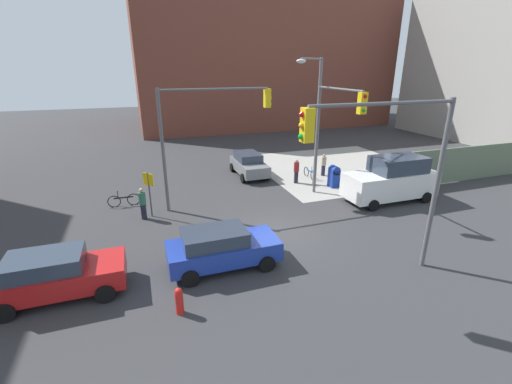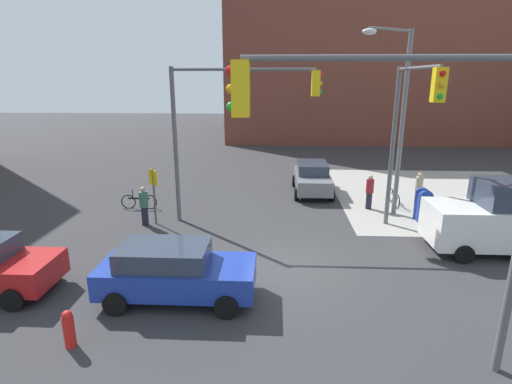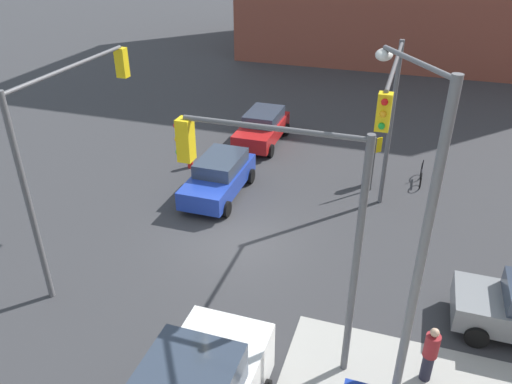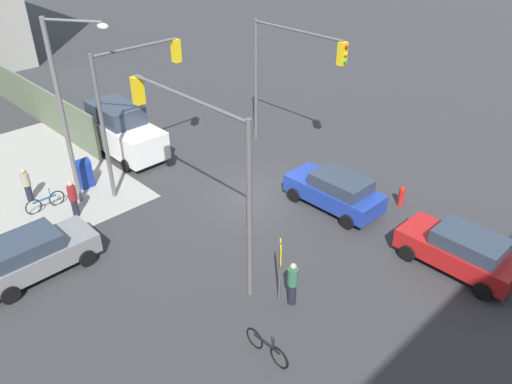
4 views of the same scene
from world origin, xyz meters
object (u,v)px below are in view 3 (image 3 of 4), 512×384
traffic_signal_se_corner (70,129)px  traffic_signal_ne_corner (288,206)px  street_lamp_corner (414,231)px  pedestrian_crossing (369,167)px  traffic_signal_nw_corner (389,112)px  hatchback_blue (219,176)px  bicycle_at_crosswalk (421,175)px  fire_hydrant (190,158)px  pedestrian_waiting (430,354)px  coupe_red (262,127)px

traffic_signal_se_corner → traffic_signal_ne_corner: bearing=73.2°
street_lamp_corner → pedestrian_crossing: street_lamp_corner is taller
traffic_signal_nw_corner → hatchback_blue: traffic_signal_nw_corner is taller
traffic_signal_ne_corner → bicycle_at_crosswalk: size_ratio=3.71×
pedestrian_crossing → bicycle_at_crosswalk: size_ratio=0.97×
fire_hydrant → pedestrian_waiting: (9.20, 10.70, 0.38)m
traffic_signal_se_corner → hatchback_blue: bearing=154.6°
pedestrian_crossing → bicycle_at_crosswalk: (-1.00, 2.20, -0.53)m
street_lamp_corner → fire_hydrant: 14.55m
traffic_signal_ne_corner → street_lamp_corner: (0.39, 2.73, 0.14)m
fire_hydrant → pedestrian_waiting: bearing=49.3°
coupe_red → hatchback_blue: bearing=-0.5°
hatchback_blue → pedestrian_waiting: bearing=49.3°
traffic_signal_ne_corner → hatchback_blue: 9.71m
street_lamp_corner → pedestrian_waiting: (-0.69, 0.91, -3.83)m
pedestrian_crossing → street_lamp_corner: bearing=152.8°
pedestrian_waiting → pedestrian_crossing: bearing=173.9°
traffic_signal_se_corner → street_lamp_corner: size_ratio=0.81×
coupe_red → pedestrian_waiting: size_ratio=2.54×
traffic_signal_nw_corner → pedestrian_waiting: (6.34, 2.00, -3.80)m
traffic_signal_ne_corner → fire_hydrant: bearing=-143.4°
traffic_signal_ne_corner → pedestrian_crossing: traffic_signal_ne_corner is taller
fire_hydrant → hatchback_blue: (1.93, 2.24, 0.36)m
traffic_signal_ne_corner → street_lamp_corner: size_ratio=0.81×
traffic_signal_ne_corner → bicycle_at_crosswalk: 12.47m
pedestrian_waiting → fire_hydrant: bearing=-151.9°
fire_hydrant → pedestrian_waiting: size_ratio=0.56×
traffic_signal_nw_corner → street_lamp_corner: (7.03, 1.09, 0.03)m
traffic_signal_se_corner → pedestrian_crossing: 12.18m
traffic_signal_nw_corner → coupe_red: bearing=-136.2°
bicycle_at_crosswalk → coupe_red: bearing=-104.2°
fire_hydrant → hatchback_blue: hatchback_blue is taller
traffic_signal_nw_corner → hatchback_blue: 7.57m
traffic_signal_nw_corner → bicycle_at_crosswalk: 6.54m
traffic_signal_se_corner → pedestrian_crossing: traffic_signal_se_corner is taller
traffic_signal_se_corner → coupe_red: bearing=166.8°
hatchback_blue → bicycle_at_crosswalk: hatchback_blue is taller
coupe_red → traffic_signal_se_corner: bearing=-13.2°
traffic_signal_nw_corner → traffic_signal_ne_corner: 6.84m
traffic_signal_se_corner → coupe_red: size_ratio=1.53×
coupe_red → hatchback_blue: (5.74, -0.05, 0.00)m
traffic_signal_se_corner → pedestrian_crossing: size_ratio=3.85×
fire_hydrant → traffic_signal_se_corner: bearing=-2.4°
traffic_signal_se_corner → street_lamp_corner: (2.62, 10.09, 0.05)m
coupe_red → hatchback_blue: 5.74m
coupe_red → bicycle_at_crosswalk: (2.01, 7.91, -0.50)m
bicycle_at_crosswalk → traffic_signal_se_corner: bearing=-49.1°
traffic_signal_nw_corner → traffic_signal_se_corner: size_ratio=1.00×
pedestrian_crossing → bicycle_at_crosswalk: pedestrian_crossing is taller
traffic_signal_nw_corner → bicycle_at_crosswalk: traffic_signal_nw_corner is taller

